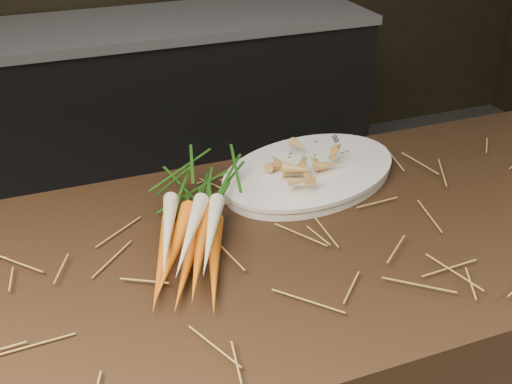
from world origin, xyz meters
The scene contains 6 objects.
back_counter centered at (0.30, 2.18, 0.42)m, with size 1.82×0.62×0.84m.
straw_bedding centered at (0.00, 0.30, 0.91)m, with size 1.40×0.60×0.02m, color olive, non-canonical shape.
root_veg_bunch centered at (-0.09, 0.40, 0.95)m, with size 0.33×0.51×0.09m.
serving_platter centered at (0.19, 0.50, 0.91)m, with size 0.42×0.28×0.02m, color white, non-canonical shape.
roasted_veg_heap centered at (0.19, 0.50, 0.95)m, with size 0.21×0.15×0.05m, color #BD8046, non-canonical shape.
serving_fork centered at (0.33, 0.53, 0.92)m, with size 0.01×0.16×0.00m, color silver.
Camera 1 is at (-0.37, -0.60, 1.56)m, focal length 45.00 mm.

